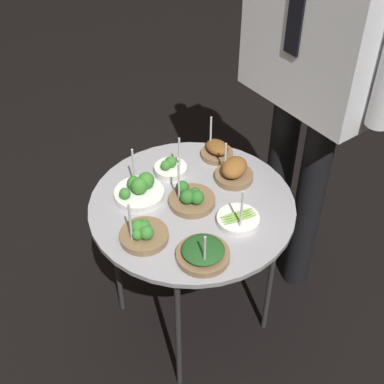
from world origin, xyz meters
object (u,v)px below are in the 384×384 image
serving_cart (192,212)px  waiter_figure (320,33)px  bowl_roast_front_center (234,171)px  bowl_asparagus_near_rim (238,219)px  bowl_broccoli_front_left (143,233)px  bowl_broccoli_far_rim (170,168)px  bowl_broccoli_back_left (191,198)px  bowl_roast_mid_right (217,150)px  bowl_spinach_mid_left (203,253)px  bowl_broccoli_front_right (139,190)px

serving_cart → waiter_figure: bearing=89.1°
bowl_roast_front_center → bowl_asparagus_near_rim: size_ratio=0.85×
bowl_roast_front_center → bowl_broccoli_front_left: bearing=-81.7°
bowl_broccoli_far_rim → bowl_broccoli_front_left: bowl_broccoli_front_left is taller
bowl_broccoli_back_left → bowl_broccoli_front_left: (0.04, -0.21, 0.00)m
bowl_broccoli_far_rim → waiter_figure: 0.66m
serving_cart → bowl_roast_mid_right: bowl_roast_mid_right is taller
bowl_broccoli_far_rim → bowl_broccoli_back_left: bearing=-11.3°
bowl_asparagus_near_rim → bowl_spinach_mid_left: bowl_asparagus_near_rim is taller
bowl_broccoli_far_rim → bowl_broccoli_front_left: bearing=-49.0°
bowl_broccoli_back_left → waiter_figure: bearing=89.1°
bowl_broccoli_front_left → bowl_roast_mid_right: 0.48m
serving_cart → bowl_spinach_mid_left: (0.21, -0.12, 0.06)m
serving_cart → bowl_broccoli_front_left: bowl_broccoli_front_left is taller
bowl_roast_front_center → bowl_roast_mid_right: (-0.14, 0.03, -0.01)m
bowl_broccoli_far_rim → bowl_spinach_mid_left: size_ratio=0.93×
serving_cart → bowl_roast_mid_right: bearing=124.4°
bowl_asparagus_near_rim → bowl_spinach_mid_left: bearing=-73.4°
bowl_broccoli_back_left → bowl_broccoli_front_left: size_ratio=1.02×
serving_cart → bowl_broccoli_front_right: (-0.13, -0.12, 0.07)m
bowl_spinach_mid_left → bowl_roast_mid_right: bowl_roast_mid_right is taller
serving_cart → bowl_spinach_mid_left: size_ratio=4.26×
bowl_broccoli_front_right → bowl_asparagus_near_rim: bearing=32.8°
bowl_broccoli_far_rim → bowl_broccoli_front_right: size_ratio=0.89×
serving_cart → bowl_spinach_mid_left: bowl_spinach_mid_left is taller
serving_cart → waiter_figure: size_ratio=0.40×
bowl_asparagus_near_rim → bowl_broccoli_front_right: size_ratio=0.97×
bowl_broccoli_back_left → bowl_broccoli_far_rim: 0.18m
serving_cart → waiter_figure: (0.01, 0.49, 0.51)m
bowl_roast_front_center → bowl_spinach_mid_left: bearing=-53.2°
bowl_broccoli_front_right → bowl_roast_mid_right: bowl_broccoli_front_right is taller
bowl_broccoli_back_left → bowl_broccoli_far_rim: (-0.17, 0.03, 0.00)m
bowl_roast_front_center → bowl_spinach_mid_left: size_ratio=0.86×
bowl_asparagus_near_rim → bowl_broccoli_front_left: size_ratio=0.98×
serving_cart → bowl_broccoli_front_right: size_ratio=4.09×
serving_cart → bowl_broccoli_back_left: (-0.00, -0.00, 0.07)m
bowl_roast_front_center → bowl_broccoli_far_rim: bearing=-134.3°
bowl_broccoli_far_rim → waiter_figure: waiter_figure is taller
bowl_roast_front_center → bowl_roast_mid_right: bearing=166.5°
bowl_roast_front_center → bowl_broccoli_front_right: 0.34m
bowl_roast_front_center → bowl_asparagus_near_rim: bearing=-35.8°
serving_cart → bowl_roast_front_center: bearing=94.8°
bowl_broccoli_back_left → bowl_broccoli_front_left: bowl_broccoli_back_left is taller
bowl_broccoli_far_rim → bowl_roast_mid_right: (0.02, 0.19, 0.00)m
bowl_broccoli_far_rim → bowl_roast_mid_right: bowl_roast_mid_right is taller
bowl_broccoli_far_rim → bowl_spinach_mid_left: bearing=-20.8°
bowl_asparagus_near_rim → waiter_figure: size_ratio=0.09×
bowl_asparagus_near_rim → bowl_broccoli_front_right: 0.35m
bowl_broccoli_front_left → bowl_spinach_mid_left: bearing=30.9°
bowl_broccoli_back_left → bowl_roast_mid_right: size_ratio=1.09×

